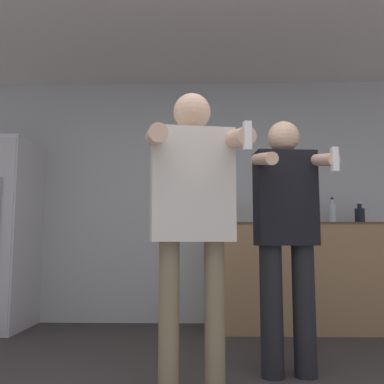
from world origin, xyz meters
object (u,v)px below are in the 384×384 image
at_px(bottle_amber_bourbon, 360,215).
at_px(bottle_dark_rum, 302,211).
at_px(bottle_brown_liquor, 333,213).
at_px(person_man_side, 286,229).
at_px(bottle_clear_vodka, 219,209).
at_px(person_woman_foreground, 192,203).

height_order(bottle_amber_bourbon, bottle_dark_rum, bottle_dark_rum).
distance_m(bottle_brown_liquor, person_man_side, 1.66).
distance_m(bottle_amber_bourbon, bottle_brown_liquor, 0.26).
height_order(bottle_clear_vodka, person_woman_foreground, person_woman_foreground).
height_order(bottle_dark_rum, person_man_side, person_man_side).
height_order(bottle_brown_liquor, person_man_side, person_man_side).
bearing_deg(bottle_amber_bourbon, person_man_side, -124.36).
bearing_deg(person_man_side, bottle_dark_rum, 73.12).
relative_size(bottle_amber_bourbon, bottle_brown_liquor, 0.86).
bearing_deg(bottle_dark_rum, person_man_side, -106.88).
xyz_separation_m(bottle_brown_liquor, person_man_side, (-0.74, -1.47, -0.20)).
bearing_deg(bottle_amber_bourbon, person_woman_foreground, -130.11).
distance_m(bottle_clear_vodka, person_man_side, 1.53).
relative_size(bottle_dark_rum, person_woman_foreground, 0.20).
bearing_deg(person_man_side, person_woman_foreground, -144.33).
distance_m(bottle_amber_bourbon, bottle_clear_vodka, 1.38).
xyz_separation_m(bottle_dark_rum, bottle_brown_liquor, (0.30, 0.00, -0.02)).
bearing_deg(person_woman_foreground, bottle_brown_liquor, 54.89).
relative_size(bottle_amber_bourbon, bottle_clear_vodka, 0.62).
bearing_deg(bottle_brown_liquor, bottle_clear_vodka, -180.00).
xyz_separation_m(bottle_amber_bourbon, bottle_brown_liquor, (-0.26, 0.00, 0.01)).
bearing_deg(bottle_dark_rum, person_woman_foreground, -118.69).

